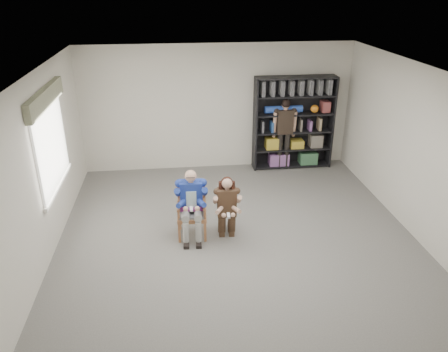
{
  "coord_description": "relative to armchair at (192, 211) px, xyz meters",
  "views": [
    {
      "loc": [
        -0.98,
        -5.92,
        4.03
      ],
      "look_at": [
        -0.2,
        0.6,
        1.05
      ],
      "focal_mm": 35.0,
      "sensor_mm": 36.0,
      "label": 1
    }
  ],
  "objects": [
    {
      "name": "room_shell",
      "position": [
        0.75,
        -0.52,
        0.94
      ],
      "size": [
        6.0,
        7.0,
        2.8
      ],
      "primitive_type": null,
      "color": "silver",
      "rests_on": "ground"
    },
    {
      "name": "bookshelf",
      "position": [
        2.45,
        2.76,
        0.59
      ],
      "size": [
        1.8,
        0.38,
        2.1
      ],
      "primitive_type": null,
      "color": "black",
      "rests_on": "floor"
    },
    {
      "name": "seated_man",
      "position": [
        0.0,
        0.0,
        0.14
      ],
      "size": [
        0.56,
        0.75,
        1.21
      ],
      "primitive_type": null,
      "rotation": [
        0.0,
        0.0,
        -0.05
      ],
      "color": "navy",
      "rests_on": "floor"
    },
    {
      "name": "window_left",
      "position": [
        -2.2,
        0.48,
        1.17
      ],
      "size": [
        0.16,
        2.0,
        1.75
      ],
      "primitive_type": null,
      "color": "silver",
      "rests_on": "room_shell"
    },
    {
      "name": "standing_man",
      "position": [
        2.23,
        2.67,
        0.35
      ],
      "size": [
        0.51,
        0.29,
        1.64
      ],
      "primitive_type": null,
      "rotation": [
        0.0,
        0.0,
        -0.01
      ],
      "color": "black",
      "rests_on": "floor"
    },
    {
      "name": "floor",
      "position": [
        0.75,
        -0.52,
        -0.46
      ],
      "size": [
        6.0,
        7.0,
        0.01
      ],
      "primitive_type": "cube",
      "color": "#64615D",
      "rests_on": "ground"
    },
    {
      "name": "armchair",
      "position": [
        0.0,
        0.0,
        0.0
      ],
      "size": [
        0.56,
        0.55,
        0.93
      ],
      "primitive_type": null,
      "rotation": [
        0.0,
        0.0,
        -0.05
      ],
      "color": "#9C5934",
      "rests_on": "floor"
    },
    {
      "name": "kneeling_woman",
      "position": [
        0.58,
        -0.12,
        0.09
      ],
      "size": [
        0.5,
        0.77,
        1.11
      ],
      "primitive_type": null,
      "rotation": [
        0.0,
        0.0,
        -0.05
      ],
      "color": "#37281B",
      "rests_on": "floor"
    }
  ]
}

